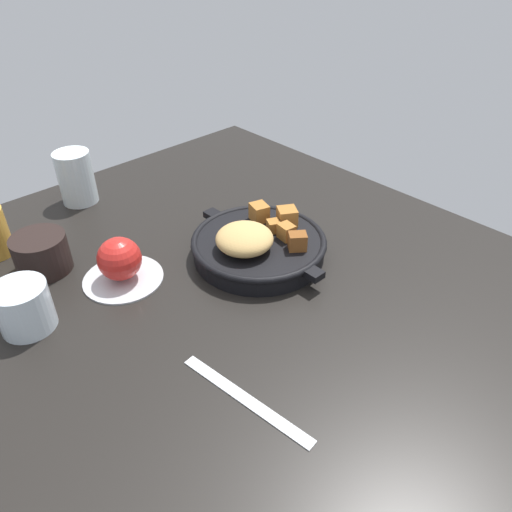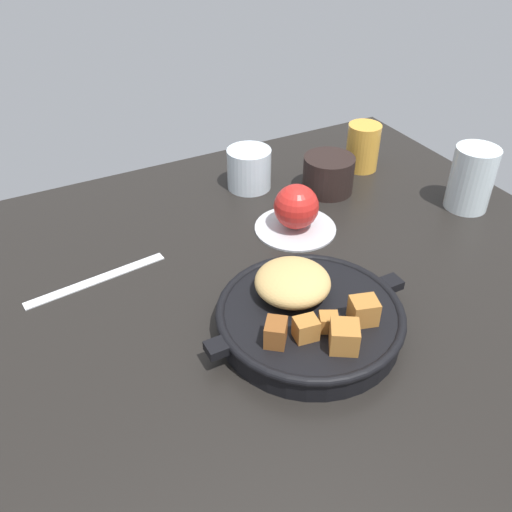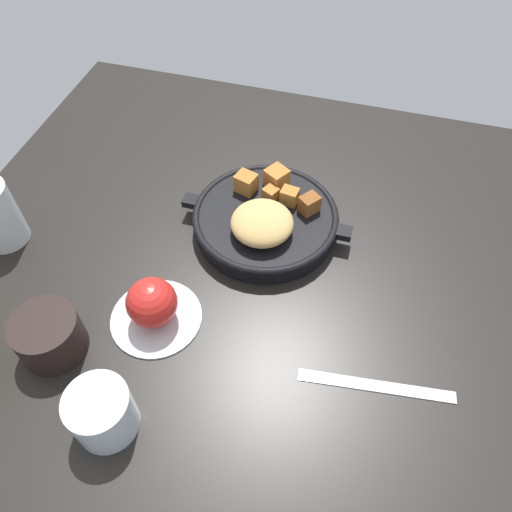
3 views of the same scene
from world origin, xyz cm
name	(u,v)px [view 2 (image 2 of 3)]	position (x,y,z in cm)	size (l,w,h in cm)	color
ground_plane	(266,311)	(0.00, 0.00, -1.20)	(103.77, 90.08, 2.40)	black
cast_iron_skillet	(308,314)	(2.24, -6.55, 2.62)	(27.62, 23.31, 7.39)	black
saucer_plate	(295,227)	(12.76, 13.82, 0.30)	(12.99, 12.99, 0.60)	#B7BABF
red_apple	(296,207)	(12.76, 13.82, 4.13)	(7.06, 7.06, 7.06)	red
butter_knife	(97,279)	(-18.67, 15.55, 0.18)	(20.25, 1.60, 0.36)	silver
coffee_mug_dark	(328,174)	(24.13, 21.80, 3.20)	(8.85, 8.85, 6.41)	black
juice_glass_amber	(363,147)	(34.48, 26.02, 4.33)	(6.07, 6.07, 8.65)	gold
water_glass_tall	(472,178)	(41.70, 6.33, 5.35)	(7.12, 7.12, 10.71)	silver
water_glass_short	(249,169)	(12.52, 29.41, 3.58)	(7.76, 7.76, 7.16)	silver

